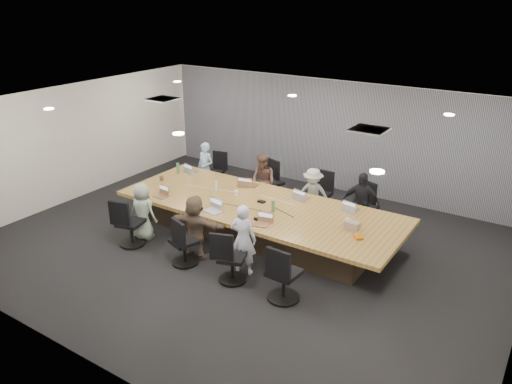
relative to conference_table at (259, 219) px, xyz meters
The scene contains 40 objects.
floor 0.64m from the conference_table, 90.00° to the right, with size 10.00×8.00×0.00m, color black.
ceiling 2.45m from the conference_table, 90.00° to the right, with size 10.00×8.00×0.00m, color white.
wall_back 3.64m from the conference_table, 90.00° to the left, with size 10.00×2.80×0.00m, color beige.
wall_front 4.61m from the conference_table, 90.00° to the right, with size 10.00×2.80×0.00m, color beige.
wall_left 5.12m from the conference_table, behind, with size 8.00×2.80×0.00m, color beige.
curtain 3.56m from the conference_table, 90.00° to the left, with size 9.80×0.04×2.80m, color gray.
conference_table is the anchor object (origin of this frame).
chair_0 3.00m from the conference_table, 145.44° to the left, with size 0.50×0.50×0.74m, color black, non-canonical shape.
chair_1 1.86m from the conference_table, 113.66° to the left, with size 0.58×0.58×0.86m, color black, non-canonical shape.
chair_2 1.79m from the conference_table, 71.83° to the left, with size 0.56×0.56×0.84m, color black, non-canonical shape.
chair_3 2.39m from the conference_table, 45.31° to the left, with size 0.50×0.50×0.73m, color black, non-canonical shape.
chair_4 2.60m from the conference_table, 139.20° to the right, with size 0.55×0.55×0.82m, color black, non-canonical shape.
chair_5 1.79m from the conference_table, 108.53° to the right, with size 0.53×0.53×0.78m, color black, non-canonical shape.
chair_6 1.78m from the conference_table, 72.34° to the right, with size 0.53×0.53×0.78m, color black, non-canonical shape.
chair_7 2.33m from the conference_table, 46.87° to the right, with size 0.57×0.57×0.85m, color black, non-canonical shape.
person_0 2.82m from the conference_table, 151.32° to the left, with size 0.48×0.32×1.32m, color #A2C7EA.
laptop_0 2.62m from the conference_table, 162.04° to the left, with size 0.33×0.23×0.02m, color #B2B2B7.
person_1 1.56m from the conference_table, 118.88° to the left, with size 0.64×0.50×1.31m, color brown.
laptop_1 1.15m from the conference_table, 132.95° to the left, with size 0.35×0.24×0.02m, color #8C6647.
person_2 1.48m from the conference_table, 67.54° to the left, with size 0.79×0.46×1.23m, color #99A098.
laptop_2 1.04m from the conference_table, 55.10° to the left, with size 0.33×0.23×0.02m, color #B2B2B7.
person_3 2.17m from the conference_table, 38.75° to the left, with size 0.79×0.33×1.36m, color black.
laptop_3 1.89m from the conference_table, 25.44° to the left, with size 0.31×0.21×0.02m, color #B2B2B7.
person_4 2.40m from the conference_table, 145.57° to the right, with size 0.59×0.39×1.22m, color #95A597.
laptop_4 2.15m from the conference_table, 157.89° to the right, with size 0.29×0.20×0.02m, color #8C6647.
person_5 1.48m from the conference_table, 112.89° to the right, with size 1.17×0.37×1.26m, color brown.
laptop_5 1.04m from the conference_table, 125.46° to the right, with size 0.35×0.24×0.02m, color #B2B2B7.
person_6 1.48m from the conference_table, 68.15° to the right, with size 0.49×0.32×1.35m, color silver.
laptop_6 1.03m from the conference_table, 55.92° to the right, with size 0.31×0.22×0.02m, color #8C6647.
bottle_green_left 2.74m from the conference_table, 168.63° to the left, with size 0.07×0.07×0.26m, color #437D55.
bottle_green_right 0.65m from the conference_table, 18.88° to the right, with size 0.07×0.07×0.24m, color #437D55.
bottle_clear 1.31m from the conference_table, behind, with size 0.06×0.06×0.21m, color silver.
cup_white_far 0.79m from the conference_table, 167.10° to the left, with size 0.09×0.09×0.11m, color white.
cup_white_near 1.95m from the conference_table, ahead, with size 0.08×0.08×0.11m, color white.
mug_brown 2.68m from the conference_table, behind, with size 0.09×0.09×0.11m, color brown.
mic_left 0.55m from the conference_table, 106.86° to the right, with size 0.13×0.09×0.03m, color black.
mic_right 0.38m from the conference_table, 96.25° to the left, with size 0.16×0.10×0.03m, color black.
stapler 0.87m from the conference_table, 58.80° to the right, with size 0.15×0.04×0.06m, color black.
canvas_bag 2.10m from the conference_table, ahead, with size 0.27×0.16×0.14m, color gray.
snack_packet 2.34m from the conference_table, ahead, with size 0.20×0.13×0.04m, color #C2640B.
Camera 1 is at (5.09, -7.41, 4.82)m, focal length 35.00 mm.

